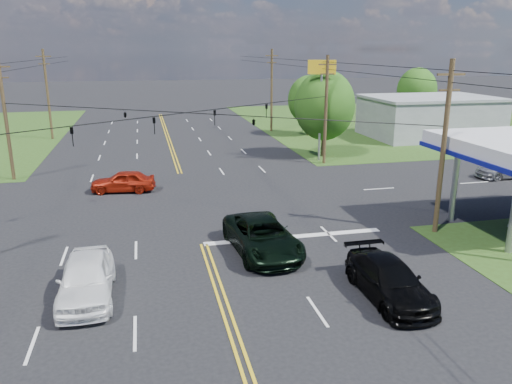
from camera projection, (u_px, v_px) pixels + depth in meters
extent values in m
plane|color=black|center=(189.00, 201.00, 33.89)|extent=(280.00, 280.00, 0.00)
cube|color=#2B4315|center=(413.00, 121.00, 71.34)|extent=(46.00, 48.00, 0.03)
cube|color=silver|center=(294.00, 237.00, 27.46)|extent=(10.00, 0.50, 0.02)
cube|color=gray|center=(429.00, 118.00, 58.42)|extent=(14.00, 10.00, 4.40)
cylinder|color=#A5A5AA|center=(455.00, 184.00, 29.42)|extent=(0.36, 0.36, 4.65)
cylinder|color=#3B2B18|center=(443.00, 149.00, 26.92)|extent=(0.28, 0.28, 9.50)
cube|color=#3B2B18|center=(451.00, 74.00, 25.83)|extent=(1.60, 0.12, 0.12)
cube|color=#3B2B18|center=(450.00, 90.00, 26.05)|extent=(1.20, 0.10, 0.10)
cylinder|color=#3B2B18|center=(6.00, 120.00, 38.25)|extent=(0.28, 0.28, 9.50)
cube|color=#3B2B18|center=(0.00, 78.00, 37.38)|extent=(1.20, 0.10, 0.10)
cylinder|color=#3B2B18|center=(326.00, 111.00, 43.79)|extent=(0.28, 0.28, 9.50)
cube|color=#3B2B18|center=(328.00, 64.00, 42.70)|extent=(1.60, 0.12, 0.12)
cube|color=#3B2B18|center=(327.00, 74.00, 42.92)|extent=(1.20, 0.10, 0.10)
cylinder|color=#3B2B18|center=(48.00, 95.00, 55.99)|extent=(0.28, 0.28, 10.00)
cube|color=#3B2B18|center=(43.00, 56.00, 54.83)|extent=(1.60, 0.12, 0.12)
cube|color=#3B2B18|center=(44.00, 64.00, 55.05)|extent=(1.20, 0.10, 0.10)
cylinder|color=#3B2B18|center=(272.00, 91.00, 61.53)|extent=(0.28, 0.28, 10.00)
cube|color=#3B2B18|center=(272.00, 56.00, 60.37)|extent=(1.60, 0.12, 0.12)
cube|color=#3B2B18|center=(272.00, 62.00, 60.59)|extent=(1.20, 0.10, 0.10)
imported|color=black|center=(72.00, 137.00, 26.79)|extent=(0.17, 0.21, 1.05)
imported|color=black|center=(154.00, 126.00, 30.60)|extent=(0.17, 0.21, 1.05)
imported|color=black|center=(215.00, 118.00, 34.19)|extent=(0.17, 0.21, 1.05)
imported|color=black|center=(266.00, 111.00, 38.00)|extent=(0.17, 0.21, 1.05)
imported|color=black|center=(125.00, 114.00, 34.02)|extent=(1.24, 0.26, 0.50)
imported|color=black|center=(254.00, 121.00, 30.62)|extent=(1.24, 0.26, 0.50)
cylinder|color=black|center=(388.00, 66.00, 32.33)|extent=(0.04, 100.00, 0.04)
cylinder|color=black|center=(387.00, 76.00, 32.50)|extent=(0.04, 100.00, 0.04)
cylinder|color=#3B2B18|center=(323.00, 139.00, 47.67)|extent=(0.36, 0.36, 3.30)
ellipsoid|color=#205115|center=(325.00, 105.00, 46.78)|extent=(5.70, 5.70, 6.60)
cylinder|color=#3B2B18|center=(308.00, 123.00, 59.51)|extent=(0.36, 0.36, 2.86)
ellipsoid|color=#205115|center=(309.00, 100.00, 58.74)|extent=(4.94, 4.94, 5.72)
cylinder|color=#3B2B18|center=(415.00, 113.00, 68.83)|extent=(0.36, 0.36, 3.08)
ellipsoid|color=#205115|center=(417.00, 90.00, 68.00)|extent=(5.32, 5.32, 6.16)
imported|color=black|center=(262.00, 236.00, 25.16)|extent=(3.36, 6.46, 1.74)
imported|color=black|center=(389.00, 280.00, 20.57)|extent=(2.22, 5.42, 1.57)
imported|color=white|center=(86.00, 278.00, 20.48)|extent=(2.18, 5.33, 1.81)
imported|color=#9F1C0B|center=(123.00, 181.00, 36.01)|extent=(4.73, 2.37, 1.55)
imported|color=#A0A0A5|center=(507.00, 168.00, 40.07)|extent=(5.26, 2.33, 1.50)
cylinder|color=#A5A5AA|center=(320.00, 112.00, 45.13)|extent=(0.20, 0.20, 9.04)
cube|color=yellow|center=(322.00, 67.00, 44.05)|extent=(2.39, 1.20, 1.24)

